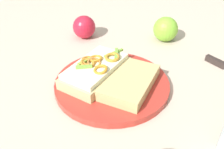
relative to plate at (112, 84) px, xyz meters
name	(u,v)px	position (x,y,z in m)	size (l,w,h in m)	color
ground_plane	(112,87)	(0.00, 0.00, -0.01)	(2.00, 2.00, 0.00)	#C0AA98
plate	(112,84)	(0.00, 0.00, 0.00)	(0.27, 0.27, 0.02)	#B63027
sandwich	(97,69)	(-0.04, 0.01, 0.03)	(0.11, 0.18, 0.05)	tan
bread_slice_side	(128,83)	(0.04, 0.00, 0.02)	(0.16, 0.10, 0.03)	tan
apple_1	(84,27)	(-0.19, 0.19, 0.03)	(0.07, 0.07, 0.07)	red
apple_4	(166,29)	(0.05, 0.29, 0.03)	(0.08, 0.08, 0.08)	#7BBD33
knife	(219,64)	(0.22, 0.20, 0.00)	(0.11, 0.07, 0.02)	silver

